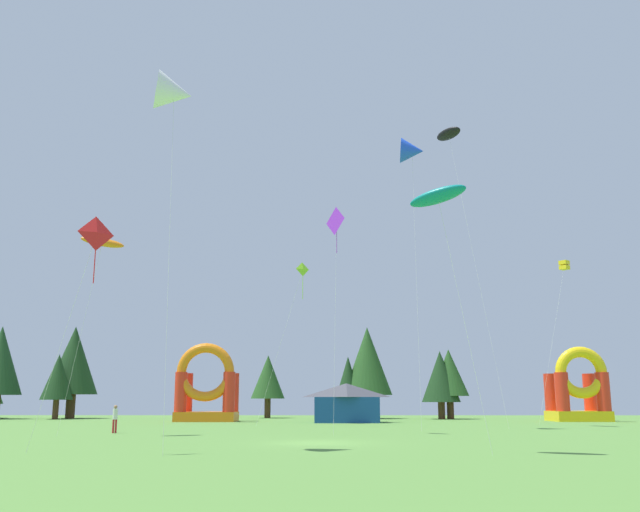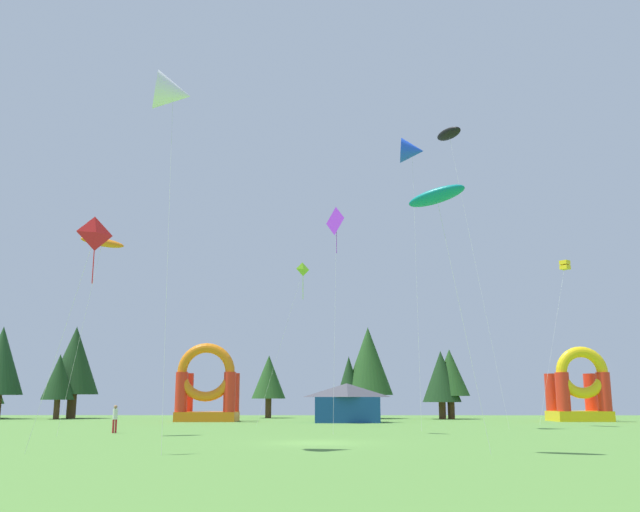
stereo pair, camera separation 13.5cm
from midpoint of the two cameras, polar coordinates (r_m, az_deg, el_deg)
name	(u,v)px [view 2 (the right image)]	position (r m, az deg, el deg)	size (l,w,h in m)	color
ground_plane	(317,443)	(34.50, -0.16, -15.08)	(120.00, 120.00, 0.00)	#548438
kite_yellow_box	(565,265)	(66.43, 19.49, -0.74)	(4.77, 4.22, 14.33)	yellow
kite_purple_diamond	(338,224)	(45.33, 1.54, 2.66)	(1.06, 2.73, 14.01)	purple
kite_lime_diamond	(303,272)	(55.80, -1.34, -1.30)	(4.12, 1.46, 12.69)	#8CD826
kite_orange_parafoil	(102,242)	(44.66, -17.33, 1.07)	(3.02, 2.13, 11.99)	orange
kite_white_delta	(173,93)	(33.73, -11.84, 12.96)	(2.22, 4.40, 16.94)	white
kite_blue_delta	(412,151)	(54.81, 7.63, 8.55)	(2.09, 5.01, 21.94)	blue
kite_red_diamond	(96,235)	(29.58, -17.79, 1.63)	(2.86, 0.89, 9.15)	red
kite_black_parafoil	(449,134)	(61.10, 10.58, 9.80)	(3.78, 6.62, 24.79)	black
kite_teal_parafoil	(436,196)	(29.48, 9.65, 4.86)	(2.89, 2.10, 10.90)	#0C7F7A
person_near_camera	(115,416)	(46.15, -16.37, -12.50)	(0.41, 0.41, 1.71)	#B21E26
inflatable_yellow_castle	(207,392)	(68.17, -9.19, -10.92)	(5.68, 4.06, 7.30)	orange
inflatable_red_slide	(579,393)	(72.31, 20.55, -10.47)	(5.16, 4.60, 7.01)	yellow
festival_tent	(347,403)	(64.93, 2.28, -11.93)	(5.78, 4.47, 3.50)	#19478C
tree_row_1	(1,361)	(83.91, -24.66, -7.81)	(5.03, 5.03, 9.93)	#4C331E
tree_row_2	(59,377)	(80.70, -20.57, -9.29)	(3.44, 3.44, 6.85)	#4C331E
tree_row_3	(75,361)	(83.10, -19.42, -8.09)	(5.55, 5.55, 10.12)	#4C331E
tree_row_4	(269,377)	(80.70, -4.18, -9.88)	(3.85, 3.85, 7.03)	#4C331E
tree_row_5	(349,377)	(77.57, 2.44, -9.87)	(2.63, 2.63, 6.71)	#4C331E
tree_row_6	(368,361)	(78.23, 4.02, -8.60)	(5.39, 5.39, 10.00)	#4C331E
tree_row_7	(441,377)	(76.99, 9.96, -9.72)	(4.12, 4.12, 7.20)	#4C331E
tree_row_8	(450,373)	(77.51, 10.65, -9.40)	(4.12, 4.12, 7.42)	#4C331E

